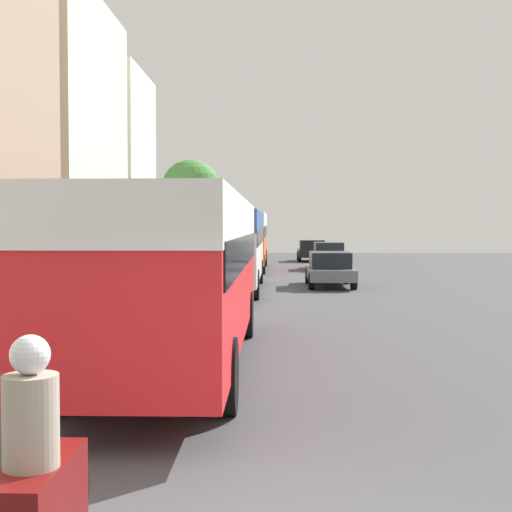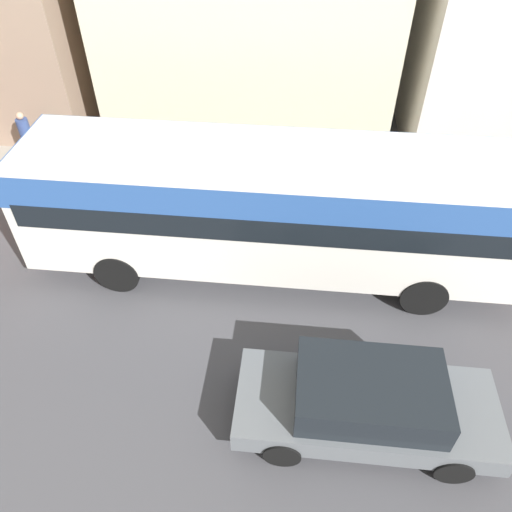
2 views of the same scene
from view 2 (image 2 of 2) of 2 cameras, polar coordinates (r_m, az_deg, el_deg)
name	(u,v)px [view 2 (image 2 of 2)]	position (r m, az deg, el deg)	size (l,w,h in m)	color
bus_following	(273,198)	(10.79, 1.92, 6.62)	(2.61, 10.81, 2.95)	silver
car_crossing	(367,402)	(9.00, 12.61, -16.00)	(1.84, 4.45, 1.39)	slate
pedestrian_near_curb	(27,137)	(16.34, -24.69, 12.22)	(0.34, 0.34, 1.60)	#232838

